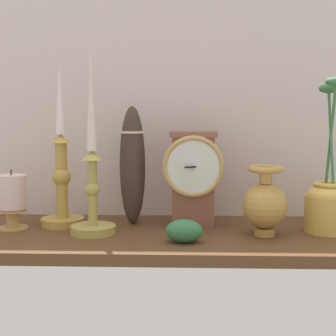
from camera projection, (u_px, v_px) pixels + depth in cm
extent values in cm
cube|color=#55361E|center=(159.00, 237.00, 112.06)|extent=(100.00, 36.00, 2.40)
cube|color=silver|center=(163.00, 85.00, 126.66)|extent=(120.00, 2.00, 65.00)
cube|color=brown|center=(193.00, 182.00, 116.83)|extent=(9.41, 6.90, 20.42)
cube|color=brown|center=(193.00, 134.00, 115.62)|extent=(10.54, 7.73, 1.20)
torus|color=tan|center=(193.00, 167.00, 112.58)|extent=(13.78, 1.25, 13.78)
cylinder|color=silver|center=(193.00, 167.00, 112.48)|extent=(11.52, 0.40, 11.52)
cube|color=black|center=(193.00, 167.00, 112.18)|extent=(3.93, 3.01, 0.30)
cylinder|color=#BB933E|center=(63.00, 222.00, 117.82)|extent=(9.78, 9.78, 1.80)
cylinder|color=#BB933E|center=(62.00, 181.00, 116.76)|extent=(2.70, 2.70, 17.26)
sphere|color=#BB933E|center=(62.00, 177.00, 116.66)|extent=(4.31, 4.31, 4.31)
cone|color=#BB933E|center=(61.00, 138.00, 115.68)|extent=(4.28, 4.28, 2.00)
cone|color=white|center=(60.00, 99.00, 114.70)|extent=(2.18, 2.18, 15.56)
cylinder|color=#AE9C48|center=(93.00, 229.00, 110.12)|extent=(9.71, 9.71, 1.80)
cylinder|color=#AE9C48|center=(93.00, 193.00, 109.24)|extent=(1.98, 1.98, 14.11)
sphere|color=#AE9C48|center=(93.00, 190.00, 109.16)|extent=(3.17, 3.17, 3.17)
cone|color=#AE9C48|center=(92.00, 155.00, 108.33)|extent=(4.60, 4.60, 2.00)
cone|color=silver|center=(91.00, 99.00, 107.02)|extent=(2.22, 2.22, 21.56)
cylinder|color=#BB8D43|center=(264.00, 232.00, 108.55)|extent=(4.28, 4.28, 1.60)
sphere|color=#BB8D43|center=(265.00, 206.00, 107.93)|extent=(9.50, 9.50, 9.50)
cylinder|color=#BB8D43|center=(266.00, 176.00, 107.23)|extent=(2.66, 2.66, 3.05)
torus|color=#BB8D43|center=(266.00, 169.00, 107.06)|extent=(7.45, 7.45, 1.34)
cylinder|color=gold|center=(328.00, 214.00, 111.41)|extent=(10.16, 10.16, 8.05)
ellipsoid|color=gold|center=(329.00, 195.00, 110.96)|extent=(9.65, 9.65, 4.83)
torus|color=gold|center=(329.00, 184.00, 110.69)|extent=(6.59, 6.59, 1.01)
cylinder|color=#387440|center=(331.00, 134.00, 109.47)|extent=(1.10, 3.85, 21.67)
ellipsoid|color=#387440|center=(336.00, 81.00, 106.62)|extent=(4.40, 2.80, 2.00)
cylinder|color=#387440|center=(331.00, 137.00, 109.54)|extent=(0.83, 5.68, 20.04)
ellipsoid|color=#387440|center=(329.00, 89.00, 110.93)|extent=(4.40, 2.80, 2.00)
cylinder|color=tan|center=(13.00, 219.00, 114.57)|extent=(2.74, 2.74, 4.19)
cylinder|color=tan|center=(13.00, 227.00, 114.76)|extent=(6.84, 6.84, 0.80)
cylinder|color=tan|center=(12.00, 210.00, 114.33)|extent=(6.16, 6.16, 0.60)
cylinder|color=beige|center=(12.00, 192.00, 113.87)|extent=(6.38, 6.38, 7.53)
cylinder|color=black|center=(11.00, 172.00, 113.38)|extent=(0.30, 0.30, 1.20)
ellipsoid|color=#3C2D28|center=(132.00, 166.00, 118.09)|extent=(5.89, 5.89, 27.33)
torus|color=#CCB78C|center=(132.00, 132.00, 117.24)|extent=(5.61, 5.61, 0.60)
ellipsoid|color=#336D43|center=(184.00, 231.00, 102.67)|extent=(7.49, 5.25, 4.64)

